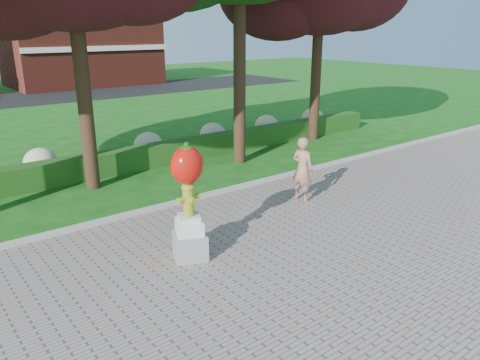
% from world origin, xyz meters
% --- Properties ---
extents(ground, '(100.00, 100.00, 0.00)m').
position_xyz_m(ground, '(0.00, 0.00, 0.00)').
color(ground, '#134E13').
rests_on(ground, ground).
extents(walkway, '(40.00, 14.00, 0.04)m').
position_xyz_m(walkway, '(0.00, -4.00, 0.02)').
color(walkway, gray).
rests_on(walkway, ground).
extents(curb, '(40.00, 0.18, 0.15)m').
position_xyz_m(curb, '(0.00, 3.00, 0.07)').
color(curb, '#ADADA5').
rests_on(curb, ground).
extents(lawn_hedge, '(24.00, 0.70, 0.80)m').
position_xyz_m(lawn_hedge, '(0.00, 7.00, 0.40)').
color(lawn_hedge, '#1A4012').
rests_on(lawn_hedge, ground).
extents(hydrangea_row, '(20.10, 1.10, 0.99)m').
position_xyz_m(hydrangea_row, '(0.57, 8.00, 0.55)').
color(hydrangea_row, beige).
rests_on(hydrangea_row, ground).
extents(street, '(50.00, 8.00, 0.02)m').
position_xyz_m(street, '(0.00, 28.00, 0.01)').
color(street, black).
rests_on(street, ground).
extents(building_right, '(12.00, 8.00, 6.40)m').
position_xyz_m(building_right, '(8.00, 34.00, 3.20)').
color(building_right, maroon).
rests_on(building_right, ground).
extents(hydrant_sculpture, '(0.92, 0.92, 2.59)m').
position_xyz_m(hydrant_sculpture, '(-2.10, 0.01, 1.41)').
color(hydrant_sculpture, gray).
rests_on(hydrant_sculpture, walkway).
extents(woman, '(0.56, 0.75, 1.89)m').
position_xyz_m(woman, '(2.36, 1.06, 0.98)').
color(woman, '#A0745B').
rests_on(woman, walkway).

